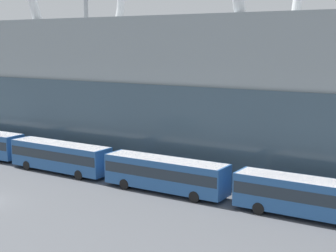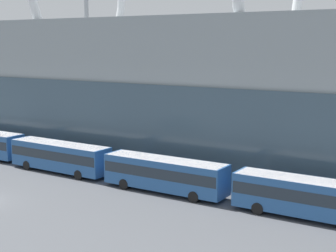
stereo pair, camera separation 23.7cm
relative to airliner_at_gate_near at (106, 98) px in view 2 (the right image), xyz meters
The scene contains 5 objects.
airliner_at_gate_near is the anchor object (origin of this frame).
shuttle_bus_1 33.55m from the airliner_at_gate_near, 59.22° to the right, with size 12.26×2.89×3.16m.
shuttle_bus_2 42.32m from the airliner_at_gate_near, 43.46° to the right, with size 12.23×2.79×3.16m.
shuttle_bus_3 52.98m from the airliner_at_gate_near, 33.35° to the right, with size 12.23×2.79×3.16m.
floodlight_mast 20.21m from the airliner_at_gate_near, 59.37° to the right, with size 2.40×2.40×27.63m.
Camera 2 is at (36.93, -27.56, 13.72)m, focal length 55.00 mm.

